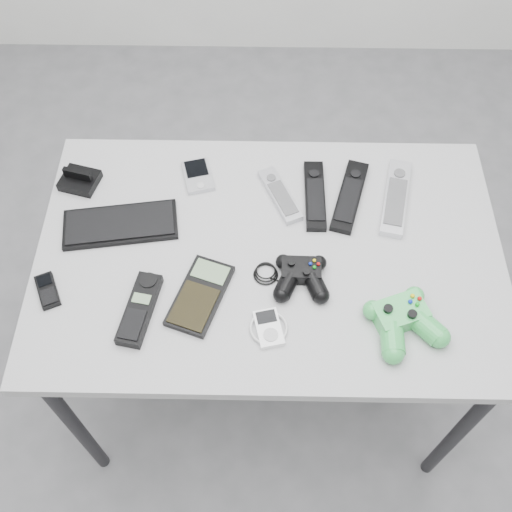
{
  "coord_description": "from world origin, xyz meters",
  "views": [
    {
      "loc": [
        -0.05,
        -0.8,
        1.95
      ],
      "look_at": [
        -0.06,
        -0.02,
        0.77
      ],
      "focal_mm": 42.0,
      "sensor_mm": 36.0,
      "label": 1
    }
  ],
  "objects_px": {
    "mobile_phone": "(47,290)",
    "mp3_player": "(269,328)",
    "remote_black_a": "(315,195)",
    "cordless_handset": "(140,309)",
    "desk": "(269,266)",
    "remote_silver_a": "(280,195)",
    "pda_keyboard": "(120,224)",
    "pda": "(198,176)",
    "remote_black_b": "(350,196)",
    "calculator": "(200,295)",
    "controller_green": "(404,319)",
    "remote_silver_b": "(396,197)",
    "controller_black": "(301,275)"
  },
  "relations": [
    {
      "from": "remote_silver_a",
      "to": "remote_black_a",
      "type": "relative_size",
      "value": 0.83
    },
    {
      "from": "remote_silver_a",
      "to": "remote_silver_b",
      "type": "xyz_separation_m",
      "value": [
        0.29,
        -0.0,
        0.0
      ]
    },
    {
      "from": "pda_keyboard",
      "to": "remote_silver_a",
      "type": "bearing_deg",
      "value": 5.57
    },
    {
      "from": "mobile_phone",
      "to": "controller_green",
      "type": "relative_size",
      "value": 0.54
    },
    {
      "from": "remote_silver_a",
      "to": "mp3_player",
      "type": "relative_size",
      "value": 1.99
    },
    {
      "from": "calculator",
      "to": "controller_green",
      "type": "distance_m",
      "value": 0.46
    },
    {
      "from": "remote_black_b",
      "to": "remote_silver_b",
      "type": "distance_m",
      "value": 0.12
    },
    {
      "from": "pda",
      "to": "controller_green",
      "type": "bearing_deg",
      "value": -55.86
    },
    {
      "from": "mp3_player",
      "to": "controller_black",
      "type": "bearing_deg",
      "value": 47.18
    },
    {
      "from": "remote_silver_b",
      "to": "pda",
      "type": "bearing_deg",
      "value": -174.93
    },
    {
      "from": "controller_black",
      "to": "controller_green",
      "type": "distance_m",
      "value": 0.25
    },
    {
      "from": "pda_keyboard",
      "to": "remote_silver_b",
      "type": "relative_size",
      "value": 1.15
    },
    {
      "from": "pda",
      "to": "remote_black_b",
      "type": "distance_m",
      "value": 0.4
    },
    {
      "from": "mobile_phone",
      "to": "calculator",
      "type": "relative_size",
      "value": 0.48
    },
    {
      "from": "remote_silver_a",
      "to": "remote_black_a",
      "type": "height_order",
      "value": "remote_black_a"
    },
    {
      "from": "remote_black_a",
      "to": "cordless_handset",
      "type": "bearing_deg",
      "value": -140.5
    },
    {
      "from": "remote_black_b",
      "to": "mobile_phone",
      "type": "bearing_deg",
      "value": -142.26
    },
    {
      "from": "pda",
      "to": "controller_green",
      "type": "height_order",
      "value": "controller_green"
    },
    {
      "from": "pda",
      "to": "mobile_phone",
      "type": "xyz_separation_m",
      "value": [
        -0.32,
        -0.35,
        -0.0
      ]
    },
    {
      "from": "remote_black_b",
      "to": "remote_black_a",
      "type": "bearing_deg",
      "value": -164.85
    },
    {
      "from": "remote_silver_b",
      "to": "remote_black_b",
      "type": "bearing_deg",
      "value": -168.87
    },
    {
      "from": "mobile_phone",
      "to": "cordless_handset",
      "type": "xyz_separation_m",
      "value": [
        0.22,
        -0.05,
        0.01
      ]
    },
    {
      "from": "calculator",
      "to": "controller_green",
      "type": "xyz_separation_m",
      "value": [
        0.45,
        -0.06,
        0.02
      ]
    },
    {
      "from": "calculator",
      "to": "controller_black",
      "type": "relative_size",
      "value": 0.88
    },
    {
      "from": "pda_keyboard",
      "to": "cordless_handset",
      "type": "bearing_deg",
      "value": -80.46
    },
    {
      "from": "remote_black_a",
      "to": "mp3_player",
      "type": "distance_m",
      "value": 0.39
    },
    {
      "from": "remote_silver_b",
      "to": "controller_green",
      "type": "xyz_separation_m",
      "value": [
        -0.03,
        -0.35,
        0.01
      ]
    },
    {
      "from": "pda",
      "to": "mp3_player",
      "type": "xyz_separation_m",
      "value": [
        0.19,
        -0.44,
        -0.0
      ]
    },
    {
      "from": "desk",
      "to": "pda_keyboard",
      "type": "bearing_deg",
      "value": 169.58
    },
    {
      "from": "desk",
      "to": "remote_black_a",
      "type": "height_order",
      "value": "remote_black_a"
    },
    {
      "from": "mp3_player",
      "to": "controller_green",
      "type": "height_order",
      "value": "controller_green"
    },
    {
      "from": "remote_black_a",
      "to": "desk",
      "type": "bearing_deg",
      "value": -124.66
    },
    {
      "from": "pda_keyboard",
      "to": "mp3_player",
      "type": "distance_m",
      "value": 0.46
    },
    {
      "from": "remote_black_a",
      "to": "cordless_handset",
      "type": "xyz_separation_m",
      "value": [
        -0.4,
        -0.34,
        0.0
      ]
    },
    {
      "from": "mobile_phone",
      "to": "cordless_handset",
      "type": "height_order",
      "value": "cordless_handset"
    },
    {
      "from": "remote_silver_a",
      "to": "cordless_handset",
      "type": "distance_m",
      "value": 0.46
    },
    {
      "from": "remote_black_a",
      "to": "controller_green",
      "type": "xyz_separation_m",
      "value": [
        0.18,
        -0.36,
        0.02
      ]
    },
    {
      "from": "remote_silver_a",
      "to": "remote_black_b",
      "type": "distance_m",
      "value": 0.18
    },
    {
      "from": "pda_keyboard",
      "to": "pda",
      "type": "xyz_separation_m",
      "value": [
        0.18,
        0.16,
        0.0
      ]
    },
    {
      "from": "desk",
      "to": "remote_silver_a",
      "type": "relative_size",
      "value": 6.23
    },
    {
      "from": "remote_silver_a",
      "to": "desk",
      "type": "bearing_deg",
      "value": -122.92
    },
    {
      "from": "controller_green",
      "to": "remote_black_b",
      "type": "bearing_deg",
      "value": 83.44
    },
    {
      "from": "pda_keyboard",
      "to": "cordless_handset",
      "type": "xyz_separation_m",
      "value": [
        0.08,
        -0.24,
        0.01
      ]
    },
    {
      "from": "remote_silver_b",
      "to": "mobile_phone",
      "type": "relative_size",
      "value": 2.63
    },
    {
      "from": "mobile_phone",
      "to": "mp3_player",
      "type": "xyz_separation_m",
      "value": [
        0.51,
        -0.09,
        0.0
      ]
    },
    {
      "from": "pda",
      "to": "remote_silver_b",
      "type": "relative_size",
      "value": 0.44
    },
    {
      "from": "pda",
      "to": "controller_black",
      "type": "distance_m",
      "value": 0.4
    },
    {
      "from": "mobile_phone",
      "to": "remote_silver_a",
      "type": "bearing_deg",
      "value": 3.79
    },
    {
      "from": "remote_black_a",
      "to": "controller_green",
      "type": "distance_m",
      "value": 0.4
    },
    {
      "from": "cordless_handset",
      "to": "controller_black",
      "type": "distance_m",
      "value": 0.37
    }
  ]
}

